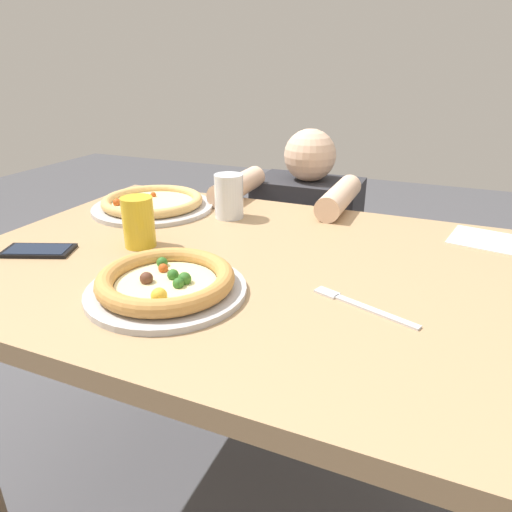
{
  "coord_description": "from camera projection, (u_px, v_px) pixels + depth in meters",
  "views": [
    {
      "loc": [
        0.39,
        -0.83,
        1.15
      ],
      "look_at": [
        0.05,
        -0.04,
        0.78
      ],
      "focal_mm": 32.28,
      "sensor_mm": 36.0,
      "label": 1
    }
  ],
  "objects": [
    {
      "name": "water_cup_clear",
      "position": [
        229.0,
        196.0,
        1.24
      ],
      "size": [
        0.08,
        0.08,
        0.12
      ],
      "color": "silver",
      "rests_on": "dining_table"
    },
    {
      "name": "pizza_far",
      "position": [
        153.0,
        203.0,
        1.32
      ],
      "size": [
        0.34,
        0.34,
        0.04
      ],
      "color": "#B7B7BC",
      "rests_on": "dining_table"
    },
    {
      "name": "dining_table",
      "position": [
        243.0,
        304.0,
        1.04
      ],
      "size": [
        1.22,
        0.87,
        0.75
      ],
      "color": "tan",
      "rests_on": "ground"
    },
    {
      "name": "cell_phone",
      "position": [
        38.0,
        250.0,
        1.03
      ],
      "size": [
        0.17,
        0.12,
        0.01
      ],
      "color": "black",
      "rests_on": "dining_table"
    },
    {
      "name": "fork",
      "position": [
        359.0,
        305.0,
        0.8
      ],
      "size": [
        0.2,
        0.09,
        0.0
      ],
      "color": "silver",
      "rests_on": "dining_table"
    },
    {
      "name": "diner_seated",
      "position": [
        304.0,
        270.0,
        1.7
      ],
      "size": [
        0.39,
        0.51,
        0.94
      ],
      "color": "#333847",
      "rests_on": "ground"
    },
    {
      "name": "pizza_near",
      "position": [
        166.0,
        283.0,
        0.84
      ],
      "size": [
        0.3,
        0.3,
        0.05
      ],
      "color": "#B7B7BC",
      "rests_on": "dining_table"
    },
    {
      "name": "paper_napkin",
      "position": [
        487.0,
        240.0,
        1.1
      ],
      "size": [
        0.18,
        0.17,
        0.0
      ],
      "primitive_type": "cube",
      "rotation": [
        0.0,
        0.0,
        -0.18
      ],
      "color": "white",
      "rests_on": "dining_table"
    },
    {
      "name": "ground_plane",
      "position": [
        245.0,
        503.0,
        1.29
      ],
      "size": [
        8.0,
        8.0,
        0.0
      ],
      "primitive_type": "plane",
      "color": "#4C4C51"
    },
    {
      "name": "drink_cup_colored",
      "position": [
        139.0,
        222.0,
        1.04
      ],
      "size": [
        0.07,
        0.07,
        0.12
      ],
      "color": "gold",
      "rests_on": "dining_table"
    }
  ]
}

